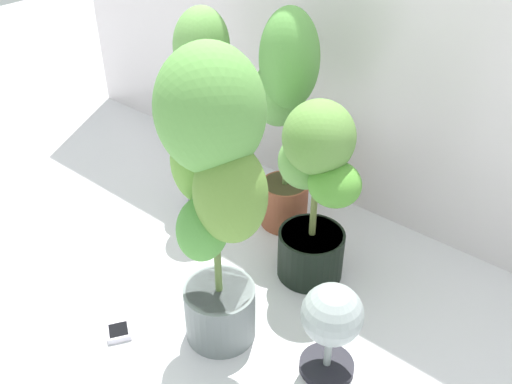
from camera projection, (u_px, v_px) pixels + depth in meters
ground_plane at (191, 281)px, 2.19m from camera, size 8.00×8.00×0.00m
potted_plant_back_right at (315, 186)px, 2.00m from camera, size 0.37×0.32×0.74m
potted_plant_front_right at (214, 181)px, 1.60m from camera, size 0.39×0.36×1.05m
potted_plant_back_center at (285, 103)px, 2.19m from camera, size 0.36×0.32×0.95m
potted_plant_back_left at (204, 94)px, 2.31m from camera, size 0.40×0.30×0.91m
hygrometer_box at (119, 332)px, 1.96m from camera, size 0.11×0.11×0.03m
floor_fan at (332, 320)px, 1.72m from camera, size 0.25×0.25×0.35m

